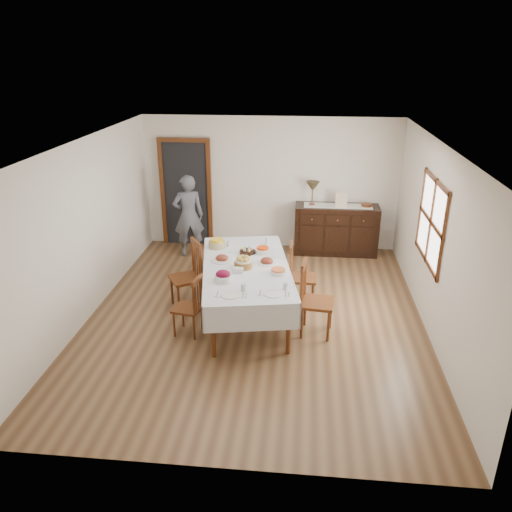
# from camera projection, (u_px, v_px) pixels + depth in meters

# --- Properties ---
(ground) EXTENTS (6.00, 6.00, 0.00)m
(ground) POSITION_uv_depth(u_px,v_px,m) (255.00, 316.00, 7.59)
(ground) COLOR brown
(room_shell) EXTENTS (5.02, 6.02, 2.65)m
(room_shell) POSITION_uv_depth(u_px,v_px,m) (248.00, 204.00, 7.36)
(room_shell) COLOR white
(room_shell) RESTS_ON ground
(dining_table) EXTENTS (1.65, 2.62, 0.84)m
(dining_table) POSITION_uv_depth(u_px,v_px,m) (246.00, 272.00, 7.30)
(dining_table) COLOR silver
(dining_table) RESTS_ON ground
(chair_left_near) EXTENTS (0.43, 0.43, 0.89)m
(chair_left_near) POSITION_uv_depth(u_px,v_px,m) (190.00, 305.00, 6.96)
(chair_left_near) COLOR #532710
(chair_left_near) RESTS_ON ground
(chair_left_far) EXTENTS (0.61, 0.61, 1.07)m
(chair_left_far) POSITION_uv_depth(u_px,v_px,m) (189.00, 274.00, 7.71)
(chair_left_far) COLOR #532710
(chair_left_far) RESTS_ON ground
(chair_right_near) EXTENTS (0.51, 0.51, 1.09)m
(chair_right_near) POSITION_uv_depth(u_px,v_px,m) (313.00, 298.00, 6.94)
(chair_right_near) COLOR #532710
(chair_right_near) RESTS_ON ground
(chair_right_far) EXTENTS (0.42, 0.42, 1.01)m
(chair_right_far) POSITION_uv_depth(u_px,v_px,m) (299.00, 274.00, 7.78)
(chair_right_far) COLOR #532710
(chair_right_far) RESTS_ON ground
(sideboard) EXTENTS (1.61, 0.58, 0.97)m
(sideboard) POSITION_uv_depth(u_px,v_px,m) (336.00, 229.00, 9.78)
(sideboard) COLOR black
(sideboard) RESTS_ON ground
(person) EXTENTS (0.62, 0.50, 1.71)m
(person) POSITION_uv_depth(u_px,v_px,m) (188.00, 213.00, 9.53)
(person) COLOR #52535C
(person) RESTS_ON ground
(bread_basket) EXTENTS (0.26, 0.26, 0.18)m
(bread_basket) POSITION_uv_depth(u_px,v_px,m) (243.00, 262.00, 7.18)
(bread_basket) COLOR brown
(bread_basket) RESTS_ON dining_table
(egg_basket) EXTENTS (0.24, 0.24, 0.10)m
(egg_basket) POSITION_uv_depth(u_px,v_px,m) (247.00, 251.00, 7.70)
(egg_basket) COLOR black
(egg_basket) RESTS_ON dining_table
(ham_platter_a) EXTENTS (0.33, 0.33, 0.11)m
(ham_platter_a) POSITION_uv_depth(u_px,v_px,m) (222.00, 259.00, 7.44)
(ham_platter_a) COLOR silver
(ham_platter_a) RESTS_ON dining_table
(ham_platter_b) EXTENTS (0.27, 0.27, 0.11)m
(ham_platter_b) POSITION_uv_depth(u_px,v_px,m) (267.00, 261.00, 7.34)
(ham_platter_b) COLOR silver
(ham_platter_b) RESTS_ON dining_table
(beet_bowl) EXTENTS (0.25, 0.25, 0.15)m
(beet_bowl) POSITION_uv_depth(u_px,v_px,m) (223.00, 276.00, 6.77)
(beet_bowl) COLOR silver
(beet_bowl) RESTS_ON dining_table
(carrot_bowl) EXTENTS (0.24, 0.24, 0.10)m
(carrot_bowl) POSITION_uv_depth(u_px,v_px,m) (263.00, 250.00, 7.71)
(carrot_bowl) COLOR silver
(carrot_bowl) RESTS_ON dining_table
(pineapple_bowl) EXTENTS (0.27, 0.27, 0.14)m
(pineapple_bowl) POSITION_uv_depth(u_px,v_px,m) (217.00, 244.00, 7.92)
(pineapple_bowl) COLOR tan
(pineapple_bowl) RESTS_ON dining_table
(casserole_dish) EXTENTS (0.23, 0.23, 0.07)m
(casserole_dish) POSITION_uv_depth(u_px,v_px,m) (278.00, 271.00, 7.00)
(casserole_dish) COLOR silver
(casserole_dish) RESTS_ON dining_table
(butter_dish) EXTENTS (0.15, 0.11, 0.07)m
(butter_dish) POSITION_uv_depth(u_px,v_px,m) (238.00, 270.00, 7.03)
(butter_dish) COLOR silver
(butter_dish) RESTS_ON dining_table
(setting_left) EXTENTS (0.44, 0.31, 0.10)m
(setting_left) POSITION_uv_depth(u_px,v_px,m) (234.00, 292.00, 6.43)
(setting_left) COLOR silver
(setting_left) RESTS_ON dining_table
(setting_right) EXTENTS (0.44, 0.31, 0.10)m
(setting_right) POSITION_uv_depth(u_px,v_px,m) (277.00, 291.00, 6.46)
(setting_right) COLOR silver
(setting_right) RESTS_ON dining_table
(glass_far_a) EXTENTS (0.06, 0.06, 0.09)m
(glass_far_a) POSITION_uv_depth(u_px,v_px,m) (228.00, 244.00, 7.96)
(glass_far_a) COLOR silver
(glass_far_a) RESTS_ON dining_table
(glass_far_b) EXTENTS (0.06, 0.06, 0.11)m
(glass_far_b) POSITION_uv_depth(u_px,v_px,m) (267.00, 241.00, 8.04)
(glass_far_b) COLOR silver
(glass_far_b) RESTS_ON dining_table
(runner) EXTENTS (1.30, 0.35, 0.01)m
(runner) POSITION_uv_depth(u_px,v_px,m) (338.00, 206.00, 9.59)
(runner) COLOR white
(runner) RESTS_ON sideboard
(table_lamp) EXTENTS (0.26, 0.26, 0.46)m
(table_lamp) POSITION_uv_depth(u_px,v_px,m) (313.00, 187.00, 9.52)
(table_lamp) COLOR brown
(table_lamp) RESTS_ON sideboard
(picture_frame) EXTENTS (0.22, 0.08, 0.28)m
(picture_frame) POSITION_uv_depth(u_px,v_px,m) (341.00, 200.00, 9.45)
(picture_frame) COLOR beige
(picture_frame) RESTS_ON sideboard
(deco_bowl) EXTENTS (0.20, 0.20, 0.06)m
(deco_bowl) POSITION_uv_depth(u_px,v_px,m) (367.00, 205.00, 9.54)
(deco_bowl) COLOR #532710
(deco_bowl) RESTS_ON sideboard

